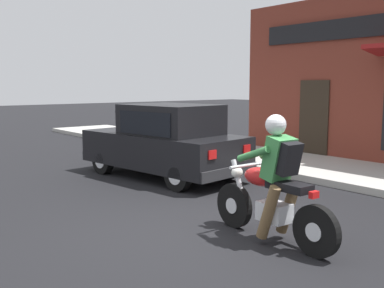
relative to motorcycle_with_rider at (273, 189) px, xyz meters
The scene contains 4 objects.
ground_plane 1.23m from the motorcycle_with_rider, 119.96° to the left, with size 80.00×80.00×0.00m, color black.
sidewalk_curb 5.98m from the motorcycle_with_rider, 40.77° to the left, with size 2.60×22.00×0.14m, color #ADAAA3.
motorcycle_with_rider is the anchor object (origin of this frame).
car_hatchback 4.32m from the motorcycle_with_rider, 72.35° to the left, with size 2.06×3.94×1.57m.
Camera 1 is at (-3.78, -4.50, 1.98)m, focal length 42.00 mm.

